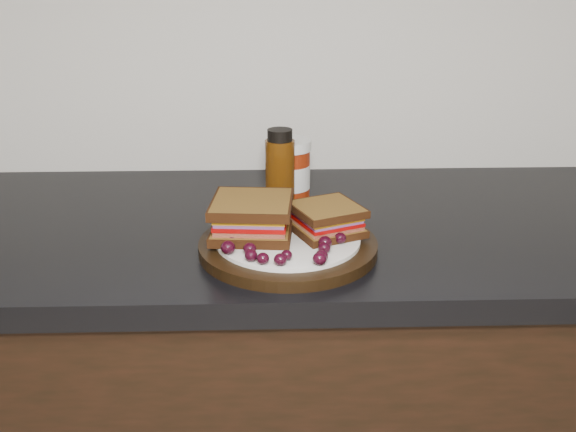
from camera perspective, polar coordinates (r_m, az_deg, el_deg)
name	(u,v)px	position (r m, az deg, el deg)	size (l,w,h in m)	color
countertop	(245,231)	(1.14, -3.81, -1.32)	(3.98, 0.60, 0.04)	black
plate	(288,246)	(1.01, 0.00, -2.70)	(0.28, 0.28, 0.02)	black
sandwich_left	(252,217)	(1.01, -3.21, -0.08)	(0.12, 0.12, 0.06)	brown
sandwich_right	(327,219)	(1.01, 3.47, -0.28)	(0.10, 0.10, 0.05)	brown
grape_0	(228,247)	(0.95, -5.35, -2.80)	(0.02, 0.02, 0.02)	black
grape_1	(250,249)	(0.94, -3.42, -2.93)	(0.02, 0.02, 0.02)	black
grape_2	(251,255)	(0.92, -3.30, -3.52)	(0.02, 0.02, 0.02)	black
grape_3	(263,258)	(0.91, -2.25, -3.79)	(0.02, 0.02, 0.02)	black
grape_4	(280,259)	(0.91, -0.68, -3.89)	(0.02, 0.02, 0.02)	black
grape_5	(287,255)	(0.92, -0.12, -3.50)	(0.02, 0.02, 0.02)	black
grape_6	(320,259)	(0.91, 2.83, -3.81)	(0.02, 0.02, 0.02)	black
grape_7	(322,256)	(0.92, 3.01, -3.57)	(0.02, 0.02, 0.02)	black
grape_8	(324,248)	(0.95, 3.24, -2.85)	(0.02, 0.02, 0.02)	black
grape_9	(325,242)	(0.96, 3.31, -2.35)	(0.02, 0.02, 0.02)	black
grape_10	(340,238)	(0.98, 4.67, -1.97)	(0.02, 0.02, 0.02)	black
grape_11	(339,232)	(1.00, 4.60, -1.46)	(0.02, 0.02, 0.02)	black
grape_12	(341,228)	(1.02, 4.75, -1.11)	(0.02, 0.02, 0.02)	black
grape_13	(332,221)	(1.05, 3.96, -0.41)	(0.02, 0.02, 0.02)	black
grape_14	(263,220)	(1.05, -2.21, -0.40)	(0.02, 0.02, 0.02)	black
grape_15	(257,224)	(1.03, -2.79, -0.73)	(0.02, 0.02, 0.02)	black
grape_16	(239,228)	(1.02, -4.38, -1.04)	(0.02, 0.02, 0.02)	black
grape_17	(241,229)	(1.01, -4.24, -1.20)	(0.02, 0.02, 0.02)	black
grape_18	(233,239)	(0.97, -4.94, -2.08)	(0.02, 0.02, 0.02)	black
grape_19	(257,219)	(1.05, -2.74, -0.22)	(0.02, 0.02, 0.02)	black
grape_20	(256,233)	(1.00, -2.84, -1.48)	(0.02, 0.02, 0.02)	black
grape_21	(250,234)	(1.00, -3.38, -1.62)	(0.02, 0.02, 0.01)	black
condiment_jar	(289,171)	(1.20, 0.10, 4.00)	(0.08, 0.08, 0.12)	maroon
oil_bottle	(280,170)	(1.17, -0.72, 4.14)	(0.05, 0.05, 0.15)	#442306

